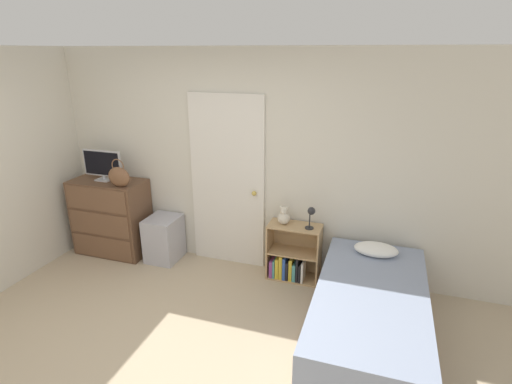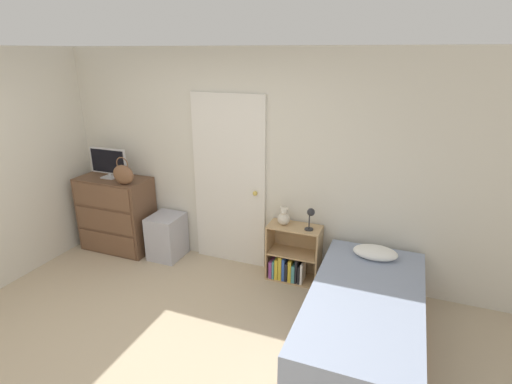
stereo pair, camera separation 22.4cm
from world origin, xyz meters
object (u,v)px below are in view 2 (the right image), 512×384
teddy_bear (284,217)px  bed (364,320)px  dresser (117,214)px  handbag (123,174)px  bookshelf (291,259)px  desk_lamp (311,215)px  tv (108,162)px  storage_bin (167,236)px

teddy_bear → bed: (1.02, -0.84, -0.49)m
dresser → handbag: handbag is taller
bookshelf → dresser: bearing=-177.7°
teddy_bear → desk_lamp: 0.33m
teddy_bear → dresser: bearing=-177.5°
tv → bookshelf: (2.39, 0.08, -0.93)m
teddy_bear → bookshelf: bearing=-1.4°
tv → storage_bin: bearing=0.8°
teddy_bear → bed: 1.41m
handbag → storage_bin: bearing=21.3°
tv → desk_lamp: bearing=0.9°
handbag → desk_lamp: size_ratio=1.33×
storage_bin → teddy_bear: bearing=2.6°
tv → bookshelf: tv is taller
teddy_bear → desk_lamp: bearing=-7.2°
bookshelf → bed: bearing=-42.5°
storage_bin → teddy_bear: teddy_bear is taller
dresser → storage_bin: bearing=2.2°
handbag → bed: 3.14m
desk_lamp → bed: size_ratio=0.13×
bookshelf → teddy_bear: teddy_bear is taller
tv → storage_bin: tv is taller
bookshelf → bed: bookshelf is taller
handbag → bed: (2.96, -0.60, -0.83)m
desk_lamp → bed: desk_lamp is taller
tv → bookshelf: size_ratio=0.80×
tv → bookshelf: 2.57m
handbag → teddy_bear: 1.99m
desk_lamp → bed: bearing=-48.7°
teddy_bear → tv: bearing=-178.0°
dresser → bed: bearing=-12.8°
desk_lamp → bed: 1.21m
tv → desk_lamp: 2.63m
bookshelf → bed: size_ratio=0.33×
handbag → bed: bearing=-11.5°
storage_bin → desk_lamp: 1.91m
dresser → teddy_bear: (2.25, 0.10, 0.27)m
teddy_bear → desk_lamp: desk_lamp is taller
bookshelf → desk_lamp: 0.64m
handbag → bookshelf: size_ratio=0.51×
dresser → tv: (-0.05, 0.02, 0.69)m
storage_bin → bed: (2.53, -0.77, -0.01)m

